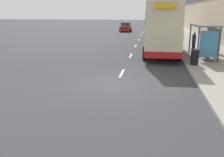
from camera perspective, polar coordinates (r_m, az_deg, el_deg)
The scene contains 17 objects.
ground_plane at distance 12.59m, azimuth 0.96°, elevation -1.41°, with size 220.00×220.00×0.00m, color #38383D.
pavement at distance 50.81m, azimuth 14.66°, elevation 10.54°, with size 5.00×93.00×0.14m.
lane_mark_0 at distance 14.92m, azimuth 2.27°, elevation 1.21°, with size 0.12×2.00×0.01m.
lane_mark_1 at distance 21.08m, azimuth 4.31°, elevation 5.24°, with size 0.12×2.00×0.01m.
lane_mark_2 at distance 27.31m, azimuth 5.44°, elevation 7.43°, with size 0.12×2.00×0.01m.
lane_mark_3 at distance 33.58m, azimuth 6.15°, elevation 8.81°, with size 0.12×2.00×0.01m.
lane_mark_4 at distance 39.86m, azimuth 6.64°, elevation 9.75°, with size 0.12×2.00×0.01m.
lane_mark_5 at distance 46.15m, azimuth 6.99°, elevation 10.43°, with size 0.12×2.00×0.01m.
bus_shelter at distance 20.25m, azimuth 20.91°, elevation 9.25°, with size 1.60×4.20×2.48m.
double_decker_bus_near at distance 22.73m, azimuth 11.21°, elevation 11.49°, with size 2.85×11.43×4.30m.
double_decker_bus_ahead at distance 35.47m, azimuth 10.54°, elevation 12.66°, with size 2.85×10.48×4.30m.
car_0 at distance 47.81m, azimuth 3.14°, elevation 11.68°, with size 2.04×4.06×1.70m.
car_1 at distance 74.33m, azimuth 10.02°, elevation 12.66°, with size 2.07×4.48×1.75m.
pedestrian_at_shelter at distance 22.74m, azimuth 22.68°, elevation 7.38°, with size 0.33×0.33×1.69m.
pedestrian_1 at distance 23.48m, azimuth 18.21°, elevation 8.02°, with size 0.34×0.34×1.72m.
pedestrian_3 at distance 23.56m, azimuth 22.29°, elevation 7.72°, with size 0.35×0.35×1.75m.
litter_bin at distance 17.49m, azimuth 18.37°, elevation 4.72°, with size 0.55×0.55×1.05m.
Camera 1 is at (1.68, -11.97, 3.54)m, focal length 40.00 mm.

